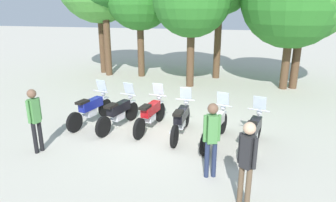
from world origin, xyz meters
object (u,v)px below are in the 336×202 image
motorcycle_3 (181,119)px  motorcycle_5 (253,132)px  person_2 (35,116)px  person_0 (212,135)px  motorcycle_0 (91,109)px  motorcycle_4 (215,126)px  motorcycle_1 (119,112)px  person_1 (247,158)px  motorcycle_2 (151,114)px

motorcycle_3 → motorcycle_5: size_ratio=1.02×
motorcycle_3 → person_2: 4.08m
motorcycle_3 → person_0: (1.06, -2.16, 0.55)m
motorcycle_5 → person_0: bearing=163.3°
motorcycle_0 → motorcycle_4: same height
motorcycle_1 → person_2: size_ratio=1.21×
motorcycle_3 → person_1: 3.62m
motorcycle_0 → motorcycle_2: size_ratio=0.99×
motorcycle_1 → motorcycle_5: size_ratio=1.00×
motorcycle_3 → motorcycle_5: (2.08, -0.49, 0.00)m
motorcycle_1 → motorcycle_4: bearing=-84.1°
motorcycle_4 → motorcycle_5: (1.04, -0.21, 0.00)m
motorcycle_2 → motorcycle_5: (3.11, -0.79, 0.00)m
motorcycle_3 → motorcycle_5: same height
motorcycle_2 → person_1: person_1 is taller
person_0 → person_2: size_ratio=1.02×
motorcycle_1 → motorcycle_2: bearing=-69.5°
motorcycle_4 → person_2: bearing=123.6°
person_2 → person_1: bearing=-173.1°
motorcycle_2 → motorcycle_0: bearing=98.4°
person_2 → person_0: bearing=-163.8°
motorcycle_2 → motorcycle_3: size_ratio=0.99×
motorcycle_3 → motorcycle_4: (1.04, -0.29, 0.00)m
motorcycle_4 → person_1: (0.76, -2.81, 0.54)m
person_0 → motorcycle_5: bearing=-50.2°
motorcycle_4 → motorcycle_5: 1.06m
motorcycle_5 → motorcycle_4: bearing=93.4°
motorcycle_0 → person_2: person_2 is taller
motorcycle_0 → person_1: size_ratio=1.20×
motorcycle_5 → motorcycle_3: bearing=91.3°
motorcycle_1 → person_0: 3.95m
person_0 → motorcycle_1: bearing=34.3°
motorcycle_3 → person_2: bearing=121.1°
motorcycle_2 → motorcycle_3: 1.07m
motorcycle_0 → motorcycle_2: (2.07, -0.04, 0.00)m
motorcycle_1 → person_0: person_0 is taller
motorcycle_4 → person_0: (0.02, -1.87, 0.55)m
motorcycle_2 → person_0: person_0 is taller
motorcycle_2 → motorcycle_5: same height
motorcycle_3 → motorcycle_0: bearing=87.0°
person_2 → motorcycle_5: bearing=-146.6°
motorcycle_2 → motorcycle_3: same height
motorcycle_1 → motorcycle_3: (2.06, -0.19, 0.00)m
motorcycle_4 → person_1: person_1 is taller
motorcycle_1 → motorcycle_5: (4.14, -0.68, 0.00)m
motorcycle_3 → person_1: bearing=-146.6°
motorcycle_4 → motorcycle_5: bearing=-86.8°
motorcycle_0 → person_1: bearing=-111.3°
motorcycle_5 → person_0: size_ratio=1.19×
motorcycle_2 → person_2: bearing=140.4°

